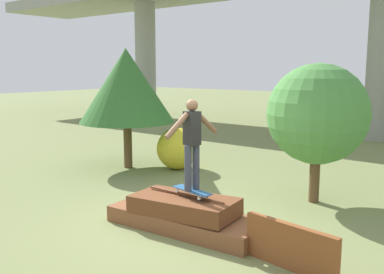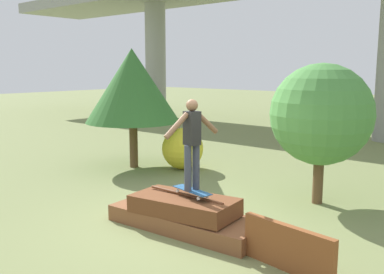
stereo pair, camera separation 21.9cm
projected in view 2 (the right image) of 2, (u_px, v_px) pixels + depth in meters
The scene contains 8 objects.
ground_plane at pixel (185, 228), 7.24m from camera, with size 80.00×80.00×0.00m, color olive.
scrap_pile at pixel (185, 215), 7.18m from camera, with size 2.77×1.16×0.61m.
scrap_plank_loose at pixel (287, 248), 5.68m from camera, with size 1.40×0.29×0.63m.
skateboard at pixel (192, 191), 7.03m from camera, with size 0.82×0.37×0.09m.
skater at pixel (192, 139), 6.89m from camera, with size 0.30×1.08×1.49m.
tree_behind_left at pixel (321, 115), 8.31m from camera, with size 1.99×1.99×2.79m.
tree_mid_back at pixel (132, 86), 11.39m from camera, with size 2.53×2.53×3.20m.
bush_yellow_flowering at pixel (183, 149), 11.43m from camera, with size 1.11×1.11×1.11m.
Camera 2 is at (4.53, -5.20, 2.68)m, focal length 40.00 mm.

